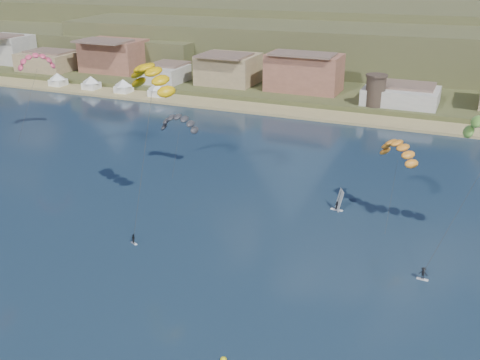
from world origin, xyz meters
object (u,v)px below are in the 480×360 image
object	(u,v)px
buoy	(223,360)
kitesurfer_yellow	(151,74)
watchtower	(376,90)
windsurfer	(338,204)

from	to	relation	value
buoy	kitesurfer_yellow	bearing A→B (deg)	130.45
watchtower	windsurfer	xyz separation A→B (m)	(5.99, -65.35, -5.19)
watchtower	windsurfer	world-z (taller)	watchtower
kitesurfer_yellow	watchtower	bearing A→B (deg)	74.66
kitesurfer_yellow	windsurfer	size ratio (longest dim) A/B	7.15
kitesurfer_yellow	windsurfer	bearing A→B (deg)	24.85
watchtower	kitesurfer_yellow	size ratio (longest dim) A/B	0.32
watchtower	kitesurfer_yellow	bearing A→B (deg)	-105.34
watchtower	windsurfer	bearing A→B (deg)	-84.77
watchtower	windsurfer	distance (m)	65.83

